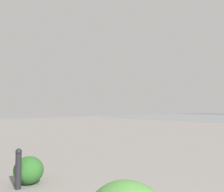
{
  "coord_description": "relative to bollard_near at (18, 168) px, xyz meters",
  "views": [
    {
      "loc": [
        -0.54,
        1.16,
        1.66
      ],
      "look_at": [
        8.42,
        -6.83,
        2.27
      ],
      "focal_mm": 38.48,
      "sensor_mm": 36.0,
      "label": 1
    }
  ],
  "objects": [
    {
      "name": "shrub_round",
      "position": [
        0.19,
        -0.3,
        -0.13
      ],
      "size": [
        0.7,
        0.63,
        0.6
      ],
      "color": "#2D6628",
      "rests_on": "ground"
    },
    {
      "name": "bollard_near",
      "position": [
        0.0,
        0.0,
        0.0
      ],
      "size": [
        0.13,
        0.13,
        0.83
      ],
      "color": "#232328",
      "rests_on": "ground"
    }
  ]
}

